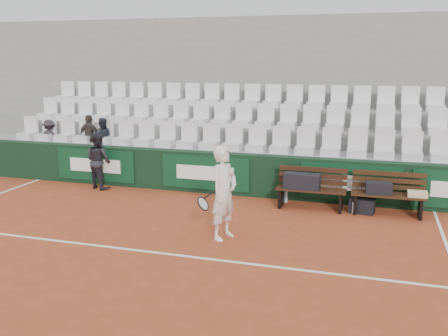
% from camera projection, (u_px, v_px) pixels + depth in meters
% --- Properties ---
extents(ground, '(80.00, 80.00, 0.00)m').
position_uv_depth(ground, '(144.00, 251.00, 8.53)').
color(ground, '#9E4123').
rests_on(ground, ground).
extents(court_baseline, '(18.00, 0.06, 0.01)m').
position_uv_depth(court_baseline, '(144.00, 251.00, 8.53)').
color(court_baseline, white).
rests_on(court_baseline, ground).
extents(back_barrier, '(18.00, 0.34, 1.00)m').
position_uv_depth(back_barrier, '(218.00, 173.00, 12.13)').
color(back_barrier, black).
rests_on(back_barrier, ground).
extents(grandstand_tier_front, '(18.00, 0.95, 1.00)m').
position_uv_depth(grandstand_tier_front, '(223.00, 167.00, 12.75)').
color(grandstand_tier_front, gray).
rests_on(grandstand_tier_front, ground).
extents(grandstand_tier_mid, '(18.00, 0.95, 1.45)m').
position_uv_depth(grandstand_tier_mid, '(233.00, 152.00, 13.59)').
color(grandstand_tier_mid, gray).
rests_on(grandstand_tier_mid, ground).
extents(grandstand_tier_back, '(18.00, 0.95, 1.90)m').
position_uv_depth(grandstand_tier_back, '(242.00, 139.00, 14.42)').
color(grandstand_tier_back, gray).
rests_on(grandstand_tier_back, ground).
extents(grandstand_rear_wall, '(18.00, 0.30, 4.40)m').
position_uv_depth(grandstand_rear_wall, '(247.00, 94.00, 14.74)').
color(grandstand_rear_wall, gray).
rests_on(grandstand_rear_wall, ground).
extents(seat_row_front, '(11.90, 0.44, 0.63)m').
position_uv_depth(seat_row_front, '(221.00, 137.00, 12.41)').
color(seat_row_front, silver).
rests_on(seat_row_front, grandstand_tier_front).
extents(seat_row_mid, '(11.90, 0.44, 0.63)m').
position_uv_depth(seat_row_mid, '(231.00, 115.00, 13.20)').
color(seat_row_mid, silver).
rests_on(seat_row_mid, grandstand_tier_mid).
extents(seat_row_back, '(11.90, 0.44, 0.63)m').
position_uv_depth(seat_row_back, '(240.00, 95.00, 13.99)').
color(seat_row_back, white).
rests_on(seat_row_back, grandstand_tier_back).
extents(bench_left, '(1.50, 0.56, 0.45)m').
position_uv_depth(bench_left, '(311.00, 199.00, 10.92)').
color(bench_left, '#371C10').
rests_on(bench_left, ground).
extents(bench_right, '(1.50, 0.56, 0.45)m').
position_uv_depth(bench_right, '(387.00, 204.00, 10.49)').
color(bench_right, '#371F10').
rests_on(bench_right, ground).
extents(sports_bag_left, '(0.79, 0.37, 0.33)m').
position_uv_depth(sports_bag_left, '(302.00, 181.00, 10.85)').
color(sports_bag_left, black).
rests_on(sports_bag_left, bench_left).
extents(sports_bag_right, '(0.55, 0.29, 0.25)m').
position_uv_depth(sports_bag_right, '(379.00, 188.00, 10.43)').
color(sports_bag_right, black).
rests_on(sports_bag_right, bench_right).
extents(towel, '(0.39, 0.28, 0.11)m').
position_uv_depth(towel, '(417.00, 194.00, 10.25)').
color(towel, '#D5C38A').
rests_on(towel, bench_right).
extents(sports_bag_ground, '(0.56, 0.40, 0.31)m').
position_uv_depth(sports_bag_ground, '(362.00, 206.00, 10.63)').
color(sports_bag_ground, black).
rests_on(sports_bag_ground, ground).
extents(water_bottle_near, '(0.07, 0.07, 0.26)m').
position_uv_depth(water_bottle_near, '(286.00, 197.00, 11.39)').
color(water_bottle_near, '#AEBFC5').
rests_on(water_bottle_near, ground).
extents(water_bottle_far, '(0.07, 0.07, 0.25)m').
position_uv_depth(water_bottle_far, '(353.00, 208.00, 10.59)').
color(water_bottle_far, silver).
rests_on(water_bottle_far, ground).
extents(tennis_player, '(0.79, 0.73, 1.72)m').
position_uv_depth(tennis_player, '(224.00, 193.00, 8.98)').
color(tennis_player, white).
rests_on(tennis_player, ground).
extents(ball_kid, '(0.84, 0.75, 1.42)m').
position_uv_depth(ball_kid, '(99.00, 161.00, 12.54)').
color(ball_kid, black).
rests_on(ball_kid, ground).
extents(spectator_a, '(0.69, 0.45, 1.01)m').
position_uv_depth(spectator_a, '(48.00, 122.00, 13.83)').
color(spectator_a, '#282026').
rests_on(spectator_a, grandstand_tier_front).
extents(spectator_b, '(0.73, 0.39, 1.19)m').
position_uv_depth(spectator_b, '(89.00, 120.00, 13.45)').
color(spectator_b, '#352F2B').
rests_on(spectator_b, grandstand_tier_front).
extents(spectator_c, '(0.67, 0.60, 1.12)m').
position_uv_depth(spectator_c, '(102.00, 122.00, 13.34)').
color(spectator_c, '#1E252D').
rests_on(spectator_c, grandstand_tier_front).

